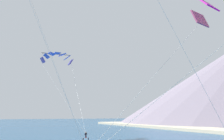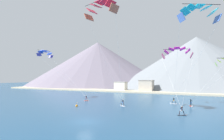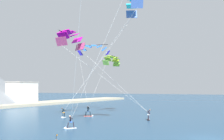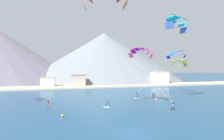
# 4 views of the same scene
# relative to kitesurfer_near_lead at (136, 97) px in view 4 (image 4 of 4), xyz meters

# --- Properties ---
(ground_plane) EXTENTS (400.00, 400.00, 0.00)m
(ground_plane) POSITION_rel_kitesurfer_near_lead_xyz_m (-10.46, -24.91, -0.53)
(ground_plane) COLOR navy
(kitesurfer_near_lead) EXTENTS (1.78, 0.85, 1.74)m
(kitesurfer_near_lead) POSITION_rel_kitesurfer_near_lead_xyz_m (0.00, 0.00, 0.00)
(kitesurfer_near_lead) COLOR white
(kitesurfer_near_lead) RESTS_ON ground
(kitesurfer_near_trail) EXTENTS (1.75, 1.06, 1.77)m
(kitesurfer_near_trail) POSITION_rel_kitesurfer_near_lead_xyz_m (3.09, -13.88, 0.00)
(kitesurfer_near_trail) COLOR black
(kitesurfer_near_trail) RESTS_ON ground
(kitesurfer_mid_center) EXTENTS (0.98, 1.77, 1.84)m
(kitesurfer_mid_center) POSITION_rel_kitesurfer_near_lead_xyz_m (4.34, -2.42, 0.05)
(kitesurfer_mid_center) COLOR #E54C33
(kitesurfer_mid_center) RESTS_ON ground
(kitesurfer_far_left) EXTENTS (1.74, 1.14, 1.67)m
(kitesurfer_far_left) POSITION_rel_kitesurfer_near_lead_xyz_m (-10.74, -8.70, -0.07)
(kitesurfer_far_left) COLOR white
(kitesurfer_far_left) RESTS_ON ground
(kitesurfer_far_right) EXTENTS (0.74, 1.78, 1.67)m
(kitesurfer_far_right) POSITION_rel_kitesurfer_near_lead_xyz_m (-23.76, -4.25, -0.07)
(kitesurfer_far_right) COLOR #E54C33
(kitesurfer_far_right) RESTS_ON ground
(parafoil_kite_near_lead) EXTENTS (9.98, 13.03, 19.70)m
(parafoil_kite_near_lead) POSITION_rel_kitesurfer_near_lead_xyz_m (6.15, -10.16, 19.23)
(parafoil_kite_near_lead) COLOR #4668B6
(parafoil_kite_near_trail) EXTENTS (7.86, 15.29, 13.32)m
(parafoil_kite_near_trail) POSITION_rel_kitesurfer_near_lead_xyz_m (1.21, -0.55, 12.95)
(parafoil_kite_near_trail) COLOR #A93C6A
(parafoil_kite_mid_center) EXTENTS (12.42, 8.15, 12.88)m
(parafoil_kite_mid_center) POSITION_rel_kitesurfer_near_lead_xyz_m (14.60, 2.67, 12.71)
(parafoil_kite_mid_center) COLOR #19129F
(parafoil_kite_distant_high_outer) EXTENTS (5.36, 1.97, 2.09)m
(parafoil_kite_distant_high_outer) POSITION_rel_kitesurfer_near_lead_xyz_m (11.91, -3.04, 10.02)
(parafoil_kite_distant_high_outer) COLOR #80C647
(race_marker_buoy) EXTENTS (0.56, 0.56, 1.02)m
(race_marker_buoy) POSITION_rel_kitesurfer_near_lead_xyz_m (-20.23, -13.96, -0.37)
(race_marker_buoy) COLOR orange
(race_marker_buoy) RESTS_ON ground
(shoreline_strip) EXTENTS (180.00, 10.00, 0.70)m
(shoreline_strip) POSITION_rel_kitesurfer_near_lead_xyz_m (-10.46, 30.63, -0.18)
(shoreline_strip) COLOR beige
(shoreline_strip) RESTS_ON ground
(shore_building_harbour_front) EXTENTS (5.79, 4.62, 4.74)m
(shore_building_harbour_front) POSITION_rel_kitesurfer_near_lead_xyz_m (-27.84, 32.46, 1.85)
(shore_building_harbour_front) COLOR silver
(shore_building_harbour_front) RESTS_ON ground
(shore_building_promenade_mid) EXTENTS (8.19, 5.47, 6.75)m
(shore_building_promenade_mid) POSITION_rel_kitesurfer_near_lead_xyz_m (26.19, 33.54, 2.86)
(shore_building_promenade_mid) COLOR silver
(shore_building_promenade_mid) RESTS_ON ground
(shore_building_quay_east) EXTENTS (6.34, 5.72, 5.64)m
(shore_building_quay_east) POSITION_rel_kitesurfer_near_lead_xyz_m (-14.95, 32.59, 2.30)
(shore_building_quay_east) COLOR #B7AD9E
(shore_building_quay_east) RESTS_ON ground
(mountain_peak_central_summit) EXTENTS (112.36, 112.36, 34.87)m
(mountain_peak_central_summit) POSITION_rel_kitesurfer_near_lead_xyz_m (7.31, 84.40, 16.91)
(mountain_peak_central_summit) COLOR slate
(mountain_peak_central_summit) RESTS_ON ground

